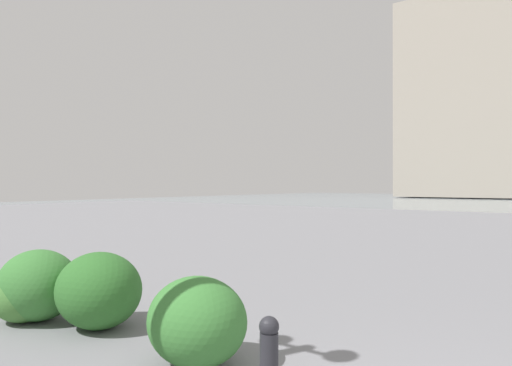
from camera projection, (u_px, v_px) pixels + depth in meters
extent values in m
cube|color=#9E9384|center=(472.00, 100.00, 57.90)|extent=(16.70, 11.97, 25.19)
sphere|color=#232328|center=(269.00, 326.00, 2.83)|extent=(0.13, 0.13, 0.13)
ellipsoid|color=#387533|center=(197.00, 321.00, 3.82)|extent=(0.90, 0.81, 0.76)
ellipsoid|color=#477F38|center=(23.00, 294.00, 5.04)|extent=(0.75, 0.68, 0.64)
ellipsoid|color=#387533|center=(38.00, 285.00, 5.11)|extent=(0.95, 0.86, 0.81)
ellipsoid|color=#2D6628|center=(99.00, 290.00, 4.82)|extent=(0.97, 0.87, 0.82)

